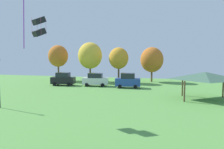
{
  "coord_description": "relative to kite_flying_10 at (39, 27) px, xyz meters",
  "views": [
    {
      "loc": [
        2.02,
        3.68,
        6.09
      ],
      "look_at": [
        -1.14,
        17.18,
        4.8
      ],
      "focal_mm": 38.0,
      "sensor_mm": 36.0,
      "label": 1
    }
  ],
  "objects": [
    {
      "name": "kite_flying_10",
      "position": [
        0.0,
        0.0,
        0.0
      ],
      "size": [
        1.46,
        1.48,
        1.94
      ],
      "color": "black"
    },
    {
      "name": "parked_car_leftmost",
      "position": [
        -6.96,
        20.03,
        -7.33
      ],
      "size": [
        4.49,
        2.39,
        2.4
      ],
      "rotation": [
        0.0,
        0.0,
        0.11
      ],
      "color": "black",
      "rests_on": "ground"
    },
    {
      "name": "parked_car_second_from_left",
      "position": [
        -0.84,
        20.51,
        -7.35
      ],
      "size": [
        4.79,
        2.39,
        2.36
      ],
      "rotation": [
        0.0,
        0.0,
        0.13
      ],
      "color": "silver",
      "rests_on": "ground"
    },
    {
      "name": "parked_car_third_from_left",
      "position": [
        5.27,
        19.72,
        -7.26
      ],
      "size": [
        4.47,
        2.32,
        2.56
      ],
      "rotation": [
        0.0,
        0.0,
        0.11
      ],
      "color": "#234299",
      "rests_on": "ground"
    },
    {
      "name": "park_pavilion",
      "position": [
        16.66,
        11.91,
        -5.43
      ],
      "size": [
        6.9,
        5.47,
        3.6
      ],
      "color": "brown",
      "rests_on": "ground"
    },
    {
      "name": "treeline_tree_0",
      "position": [
        -11.34,
        27.19,
        -3.19
      ],
      "size": [
        4.28,
        4.28,
        7.69
      ],
      "color": "brown",
      "rests_on": "ground"
    },
    {
      "name": "treeline_tree_1",
      "position": [
        -3.96,
        26.97,
        -3.07
      ],
      "size": [
        5.03,
        5.03,
        8.22
      ],
      "color": "brown",
      "rests_on": "ground"
    },
    {
      "name": "treeline_tree_2",
      "position": [
        2.24,
        26.6,
        -3.58
      ],
      "size": [
        3.96,
        3.96,
        7.13
      ],
      "color": "brown",
      "rests_on": "ground"
    },
    {
      "name": "treeline_tree_3",
      "position": [
        8.72,
        29.37,
        -3.91
      ],
      "size": [
        4.75,
        4.75,
        7.21
      ],
      "color": "brown",
      "rests_on": "ground"
    }
  ]
}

